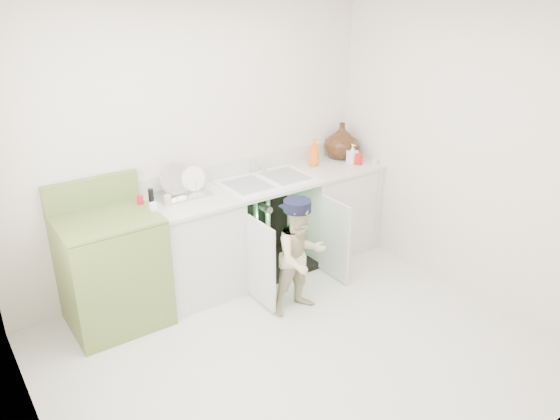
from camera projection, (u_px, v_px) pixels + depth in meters
name	position (u px, v px, depth m)	size (l,w,h in m)	color
ground	(296.00, 353.00, 4.11)	(3.50, 3.50, 0.00)	beige
room_shell	(298.00, 200.00, 3.62)	(6.00, 5.50, 1.26)	beige
counter_run	(270.00, 221.00, 5.15)	(2.44, 1.02, 1.26)	silver
avocado_stove	(112.00, 269.00, 4.32)	(0.75, 0.65, 1.16)	olive
repair_worker	(300.00, 256.00, 4.46)	(0.50, 0.60, 1.00)	beige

